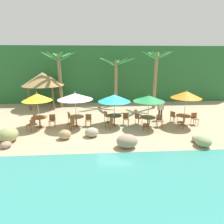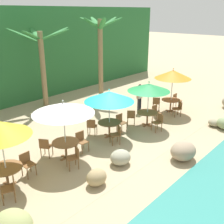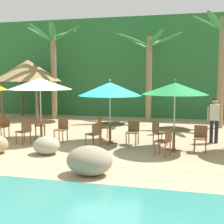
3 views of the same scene
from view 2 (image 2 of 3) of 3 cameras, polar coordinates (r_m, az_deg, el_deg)
ground_plane at (r=13.06m, az=0.26°, el=-5.50°), size 120.00×120.00×0.00m
terrace_deck at (r=13.05m, az=0.26°, el=-5.48°), size 18.00×5.20×0.01m
foliage_backdrop at (r=19.15m, az=-20.68°, el=11.01°), size 28.00×2.40×6.00m
rock_seawall at (r=10.76m, az=7.88°, el=-9.56°), size 17.17×3.16×0.87m
umbrella_yellow at (r=9.42m, az=-22.46°, el=-3.23°), size 2.01×2.01×2.54m
dining_table_yellow at (r=10.10m, az=-21.26°, el=-11.38°), size 1.10×1.10×0.74m
chair_yellow_seaward at (r=10.57m, az=-17.39°, el=-10.04°), size 0.43×0.44×0.87m
chair_yellow_left at (r=9.43m, az=-20.44°, el=-14.44°), size 0.57×0.57×0.87m
umbrella_white at (r=10.64m, az=-10.17°, el=0.82°), size 2.44×2.44×2.52m
dining_table_white at (r=11.26m, az=-9.67°, el=-6.77°), size 1.10×1.10×0.74m
chair_white_seaward at (r=11.80m, az=-6.43°, el=-5.83°), size 0.46×0.47×0.87m
chair_white_inland at (r=11.55m, az=-13.77°, el=-6.93°), size 0.58×0.58×0.87m
chair_white_left at (r=10.61m, az=-7.85°, el=-9.09°), size 0.56×0.55×0.87m
umbrella_teal at (r=12.52m, az=-0.59°, el=3.28°), size 2.32×2.32×2.37m
dining_table_teal at (r=13.00m, az=-0.57°, el=-2.64°), size 1.10×1.10×0.74m
chair_teal_seaward at (r=13.64m, az=1.81°, el=-1.96°), size 0.46×0.46×0.87m
chair_teal_inland at (r=13.16m, az=-4.27°, el=-2.88°), size 0.58×0.58×0.87m
chair_teal_left at (r=12.33m, az=1.02°, el=-4.49°), size 0.58×0.58×0.87m
umbrella_green at (r=13.94m, az=7.70°, el=5.13°), size 2.16×2.16×2.39m
dining_table_green at (r=14.39m, az=7.43°, el=-0.49°), size 1.10×1.10×0.74m
chair_green_seaward at (r=15.11m, az=9.17°, el=0.04°), size 0.45×0.46×0.87m
chair_green_inland at (r=14.32m, az=4.02°, el=-0.90°), size 0.59×0.59×0.87m
chair_green_left at (r=13.83m, az=9.67°, el=-1.94°), size 0.55×0.55×0.87m
umbrella_orange at (r=16.24m, az=12.63°, el=7.70°), size 2.11×2.11×2.62m
dining_table_orange at (r=16.66m, az=12.20°, el=2.15°), size 1.10×1.10×0.74m
chair_orange_seaward at (r=17.45m, az=13.30°, el=2.54°), size 0.43×0.43×0.87m
chair_orange_inland at (r=16.61m, az=9.24°, el=1.93°), size 0.58×0.58×0.87m
chair_orange_left at (r=16.01m, az=13.68°, el=0.88°), size 0.59×0.59×0.87m
palm_tree_second at (r=17.19m, az=-14.49°, el=11.71°), size 3.64×3.63×4.83m
palm_tree_third at (r=18.39m, az=-2.47°, el=13.87°), size 2.87×2.77×5.39m
waiter_in_white at (r=16.18m, az=5.79°, el=3.35°), size 0.52×0.22×1.70m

